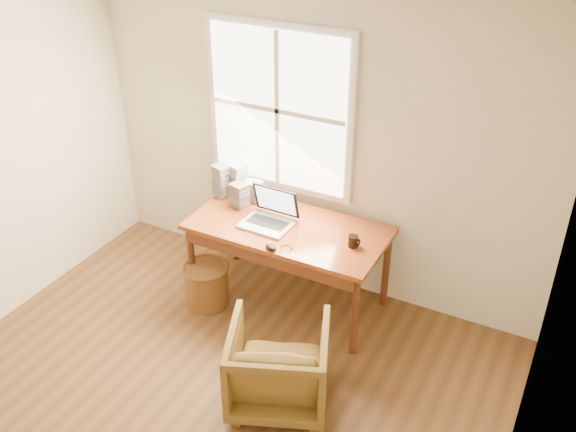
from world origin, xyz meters
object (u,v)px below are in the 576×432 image
(armchair, at_px, (279,365))
(laptop, at_px, (265,210))
(desk, at_px, (288,228))
(wicker_stool, at_px, (207,285))
(cd_stack_a, at_px, (237,179))
(coffee_mug, at_px, (353,241))

(armchair, height_order, laptop, laptop)
(armchair, bearing_deg, desk, -87.97)
(desk, bearing_deg, laptop, -152.18)
(desk, bearing_deg, wicker_stool, -149.94)
(cd_stack_a, bearing_deg, laptop, -36.38)
(wicker_stool, height_order, cd_stack_a, cd_stack_a)
(wicker_stool, xyz_separation_m, cd_stack_a, (-0.04, 0.62, 0.71))
(desk, height_order, laptop, laptop)
(wicker_stool, xyz_separation_m, coffee_mug, (1.17, 0.32, 0.61))
(coffee_mug, bearing_deg, laptop, -179.75)
(desk, bearing_deg, cd_stack_a, 157.12)
(armchair, xyz_separation_m, coffee_mug, (0.11, 0.99, 0.48))
(desk, xyz_separation_m, coffee_mug, (0.57, -0.03, 0.06))
(wicker_stool, relative_size, laptop, 0.87)
(coffee_mug, bearing_deg, armchair, -100.70)
(desk, relative_size, armchair, 2.31)
(desk, height_order, wicker_stool, desk)
(armchair, xyz_separation_m, laptop, (-0.62, 0.94, 0.59))
(desk, distance_m, cd_stack_a, 0.72)
(laptop, bearing_deg, cd_stack_a, 144.93)
(wicker_stool, relative_size, coffee_mug, 4.08)
(desk, relative_size, coffee_mug, 17.82)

